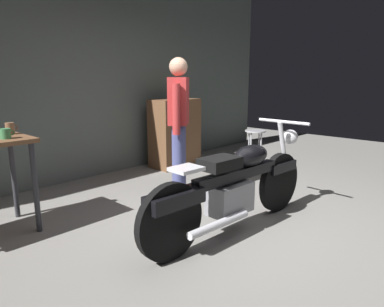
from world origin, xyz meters
TOP-DOWN VIEW (x-y plane):
  - ground_plane at (0.00, 0.00)m, footprint 12.00×12.00m
  - back_wall at (0.00, 2.80)m, footprint 8.00×0.12m
  - motorcycle at (-0.11, 0.08)m, footprint 2.19×0.60m
  - person_standing at (0.31, 1.25)m, footprint 0.47×0.41m
  - shop_stool at (1.90, 1.17)m, footprint 0.32×0.32m
  - wooden_dresser at (1.26, 2.30)m, footprint 0.80×0.47m
  - mug_brown_stoneware at (-1.43, 1.79)m, footprint 0.12×0.08m
  - mug_green_speckled at (-1.56, 1.55)m, footprint 0.12×0.09m

SIDE VIEW (x-z plane):
  - ground_plane at x=0.00m, z-range 0.00..0.00m
  - motorcycle at x=-0.11m, z-range -0.05..0.95m
  - shop_stool at x=1.90m, z-range 0.18..0.82m
  - wooden_dresser at x=1.26m, z-range 0.00..1.10m
  - person_standing at x=0.31m, z-range 0.09..1.76m
  - mug_green_speckled at x=-1.56m, z-range 0.90..0.99m
  - mug_brown_stoneware at x=-1.43m, z-range 0.90..1.01m
  - back_wall at x=0.00m, z-range 0.00..3.10m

